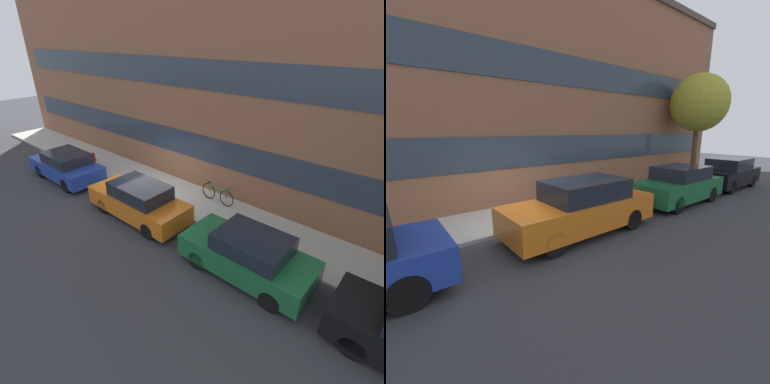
# 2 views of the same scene
# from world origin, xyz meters

# --- Properties ---
(ground_plane) EXTENTS (56.00, 56.00, 0.00)m
(ground_plane) POSITION_xyz_m (0.00, 0.00, 0.00)
(ground_plane) COLOR #333338
(sidewalk_strip) EXTENTS (28.00, 2.36, 0.10)m
(sidewalk_strip) POSITION_xyz_m (0.00, 1.18, 0.05)
(sidewalk_strip) COLOR #B2AFA8
(sidewalk_strip) RESTS_ON ground_plane
(rowhouse_facade) EXTENTS (28.00, 1.02, 8.94)m
(rowhouse_facade) POSITION_xyz_m (0.00, 2.80, 4.48)
(rowhouse_facade) COLOR brown
(rowhouse_facade) RESTS_ON ground_plane
(parked_car_orange) EXTENTS (4.21, 1.61, 1.45)m
(parked_car_orange) POSITION_xyz_m (0.88, -1.05, 0.71)
(parked_car_orange) COLOR #D16619
(parked_car_orange) RESTS_ON ground_plane
(parked_car_green) EXTENTS (3.84, 1.68, 1.40)m
(parked_car_green) POSITION_xyz_m (5.62, -1.05, 0.69)
(parked_car_green) COLOR #195B33
(parked_car_green) RESTS_ON ground_plane
(parked_car_black) EXTENTS (3.81, 1.65, 1.41)m
(parked_car_black) POSITION_xyz_m (9.95, -1.05, 0.70)
(parked_car_black) COLOR black
(parked_car_black) RESTS_ON ground_plane
(bicycle) EXTENTS (1.65, 0.44, 0.80)m
(bicycle) POSITION_xyz_m (2.56, 1.68, 0.50)
(bicycle) COLOR black
(bicycle) RESTS_ON sidewalk_strip
(street_tree) EXTENTS (2.87, 2.87, 5.40)m
(street_tree) POSITION_xyz_m (10.18, 0.82, 4.05)
(street_tree) COLOR brown
(street_tree) RESTS_ON sidewalk_strip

